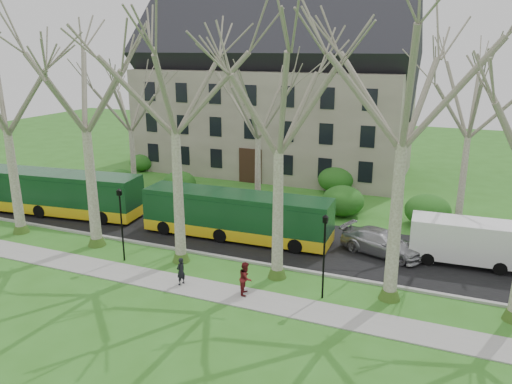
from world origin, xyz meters
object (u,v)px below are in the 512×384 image
at_px(bus_follow, 236,215).
at_px(bus_lead, 57,192).
at_px(sedan, 382,242).
at_px(pedestrian_b, 246,278).
at_px(pedestrian_a, 181,271).
at_px(van_a, 464,242).

bearing_deg(bus_follow, bus_lead, -179.55).
bearing_deg(bus_lead, sedan, -2.84).
bearing_deg(pedestrian_b, bus_follow, 13.91).
bearing_deg(pedestrian_b, sedan, -49.69).
height_order(sedan, pedestrian_b, pedestrian_b).
bearing_deg(bus_lead, pedestrian_a, -30.98).
relative_size(bus_follow, pedestrian_a, 8.32).
relative_size(bus_lead, sedan, 2.58).
bearing_deg(pedestrian_b, pedestrian_a, 81.53).
bearing_deg(pedestrian_a, sedan, 147.10).
distance_m(sedan, van_a, 4.58).
bearing_deg(bus_follow, van_a, 3.39).
height_order(bus_lead, bus_follow, bus_lead).
bearing_deg(pedestrian_a, van_a, 137.44).
xyz_separation_m(sedan, pedestrian_b, (-5.56, -7.78, 0.12)).
height_order(bus_lead, pedestrian_a, bus_lead).
xyz_separation_m(bus_lead, sedan, (23.68, 1.47, -0.90)).
distance_m(bus_lead, pedestrian_a, 16.03).
distance_m(bus_follow, pedestrian_a, 7.31).
xyz_separation_m(bus_lead, pedestrian_b, (18.12, -6.30, -0.78)).
xyz_separation_m(bus_follow, pedestrian_a, (0.12, -7.26, -0.81)).
bearing_deg(sedan, bus_follow, 112.90).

